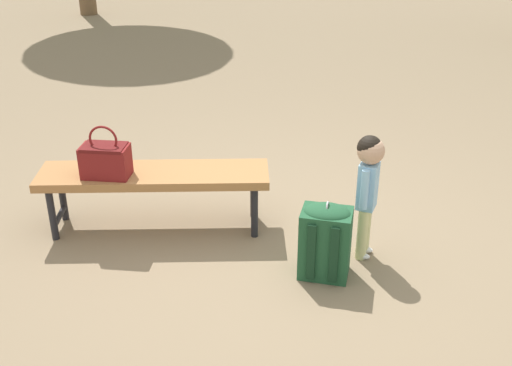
{
  "coord_description": "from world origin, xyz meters",
  "views": [
    {
      "loc": [
        0.31,
        -3.63,
        2.31
      ],
      "look_at": [
        -0.09,
        0.07,
        0.45
      ],
      "focal_mm": 43.66,
      "sensor_mm": 36.0,
      "label": 1
    }
  ],
  "objects": [
    {
      "name": "backpack_large",
      "position": [
        0.38,
        -0.28,
        0.26
      ],
      "size": [
        0.34,
        0.3,
        0.52
      ],
      "color": "#1E4C2D",
      "rests_on": "ground"
    },
    {
      "name": "ground_plane",
      "position": [
        0.0,
        0.0,
        0.0
      ],
      "size": [
        40.0,
        40.0,
        0.0
      ],
      "primitive_type": "plane",
      "color": "#7F6B51",
      "rests_on": "ground"
    },
    {
      "name": "child_standing",
      "position": [
        0.63,
        -0.03,
        0.57
      ],
      "size": [
        0.18,
        0.23,
        0.86
      ],
      "color": "#CCCC8C",
      "rests_on": "ground"
    },
    {
      "name": "park_bench",
      "position": [
        -0.82,
        0.17,
        0.39
      ],
      "size": [
        1.64,
        0.61,
        0.45
      ],
      "color": "#9E6B3D",
      "rests_on": "ground"
    },
    {
      "name": "handbag",
      "position": [
        -1.12,
        0.07,
        0.58
      ],
      "size": [
        0.32,
        0.18,
        0.37
      ],
      "color": "maroon",
      "rests_on": "park_bench"
    }
  ]
}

